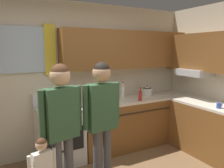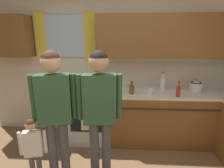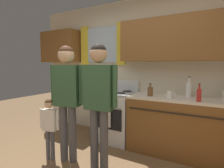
% 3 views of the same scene
% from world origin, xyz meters
% --- Properties ---
extents(back_wall_unit, '(4.60, 0.42, 2.60)m').
position_xyz_m(back_wall_unit, '(0.09, 1.82, 1.50)').
color(back_wall_unit, beige).
rests_on(back_wall_unit, ground).
extents(kitchen_counter_run, '(2.27, 2.17, 0.90)m').
position_xyz_m(kitchen_counter_run, '(1.50, 1.10, 0.45)').
color(kitchen_counter_run, brown).
rests_on(kitchen_counter_run, ground).
extents(stove_oven, '(0.69, 0.67, 1.10)m').
position_xyz_m(stove_oven, '(-0.34, 1.54, 0.47)').
color(stove_oven, silver).
rests_on(stove_oven, ground).
extents(bottle_milk_white, '(0.08, 0.08, 0.31)m').
position_xyz_m(bottle_milk_white, '(0.90, 1.64, 1.02)').
color(bottle_milk_white, white).
rests_on(bottle_milk_white, kitchen_counter_run).
extents(bottle_sauce_red, '(0.06, 0.06, 0.25)m').
position_xyz_m(bottle_sauce_red, '(1.06, 1.31, 0.99)').
color(bottle_sauce_red, red).
rests_on(bottle_sauce_red, kitchen_counter_run).
extents(bottle_squat_brown, '(0.08, 0.08, 0.21)m').
position_xyz_m(bottle_squat_brown, '(0.36, 1.41, 0.98)').
color(bottle_squat_brown, brown).
rests_on(bottle_squat_brown, kitchen_counter_run).
extents(mug_ceramic_white, '(0.13, 0.08, 0.09)m').
position_xyz_m(mug_ceramic_white, '(0.66, 1.43, 0.95)').
color(mug_ceramic_white, white).
rests_on(mug_ceramic_white, kitchen_counter_run).
extents(mug_cobalt_blue, '(0.11, 0.07, 0.08)m').
position_xyz_m(mug_cobalt_blue, '(1.84, 0.32, 0.94)').
color(mug_cobalt_blue, '#2D479E').
rests_on(mug_cobalt_blue, kitchen_counter_run).
extents(stovetop_kettle, '(0.27, 0.20, 0.21)m').
position_xyz_m(stovetop_kettle, '(1.44, 1.61, 1.00)').
color(stovetop_kettle, silver).
rests_on(stovetop_kettle, kitchen_counter_run).
extents(adult_holding_child, '(0.50, 0.23, 1.65)m').
position_xyz_m(adult_holding_child, '(-0.57, 0.54, 1.04)').
color(adult_holding_child, '#4C4C51').
rests_on(adult_holding_child, ground).
extents(adult_in_plaid, '(0.51, 0.22, 1.66)m').
position_xyz_m(adult_in_plaid, '(-0.05, 0.57, 1.04)').
color(adult_in_plaid, '#4C4C51').
rests_on(adult_in_plaid, ground).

